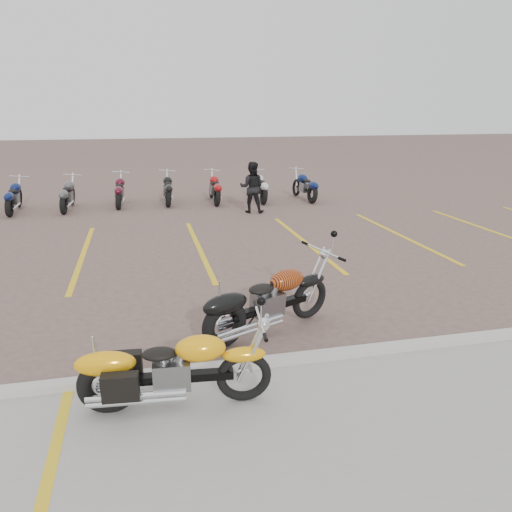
# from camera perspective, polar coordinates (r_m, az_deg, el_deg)

# --- Properties ---
(ground) EXTENTS (100.00, 100.00, 0.00)m
(ground) POSITION_cam_1_polar(r_m,az_deg,el_deg) (8.48, -3.28, -6.20)
(ground) COLOR #705950
(ground) RESTS_ON ground
(concrete_apron) EXTENTS (60.00, 5.00, 0.01)m
(concrete_apron) POSITION_cam_1_polar(r_m,az_deg,el_deg) (4.77, 7.29, -26.99)
(concrete_apron) COLOR #9E9B93
(concrete_apron) RESTS_ON ground
(curb) EXTENTS (60.00, 0.18, 0.12)m
(curb) POSITION_cam_1_polar(r_m,az_deg,el_deg) (6.69, -0.25, -12.23)
(curb) COLOR #ADAAA3
(curb) RESTS_ON ground
(parking_stripes) EXTENTS (38.00, 5.50, 0.01)m
(parking_stripes) POSITION_cam_1_polar(r_m,az_deg,el_deg) (12.23, -6.54, 0.94)
(parking_stripes) COLOR gold
(parking_stripes) RESTS_ON ground
(yellow_cruiser) EXTENTS (2.17, 0.39, 0.89)m
(yellow_cruiser) POSITION_cam_1_polar(r_m,az_deg,el_deg) (5.81, -9.66, -12.95)
(yellow_cruiser) COLOR black
(yellow_cruiser) RESTS_ON ground
(flame_cruiser) EXTENTS (2.19, 1.09, 0.96)m
(flame_cruiser) POSITION_cam_1_polar(r_m,az_deg,el_deg) (7.47, 1.05, -5.48)
(flame_cruiser) COLOR black
(flame_cruiser) RESTS_ON ground
(person_b) EXTENTS (0.96, 0.85, 1.63)m
(person_b) POSITION_cam_1_polar(r_m,az_deg,el_deg) (16.19, -0.48, 7.85)
(person_b) COLOR black
(person_b) RESTS_ON ground
(bg_bike_row) EXTENTS (15.56, 2.02, 1.10)m
(bg_bike_row) POSITION_cam_1_polar(r_m,az_deg,el_deg) (17.89, -18.14, 7.01)
(bg_bike_row) COLOR black
(bg_bike_row) RESTS_ON ground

